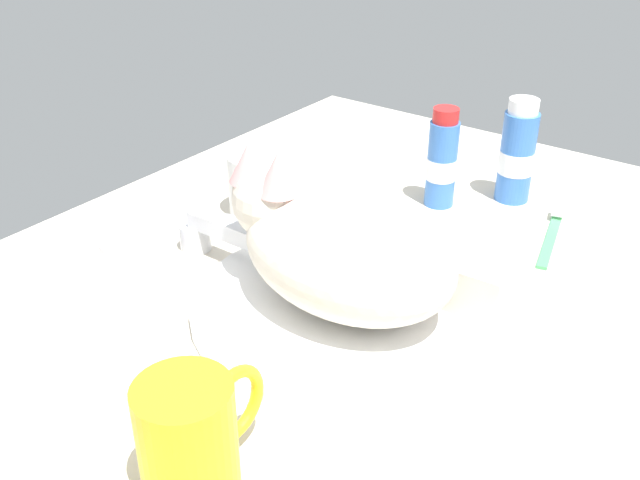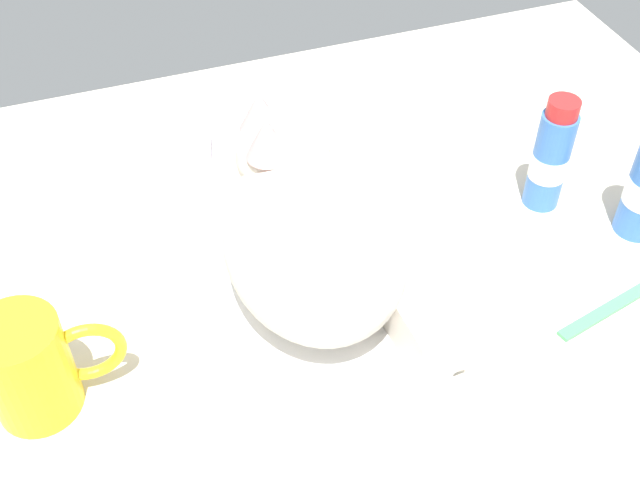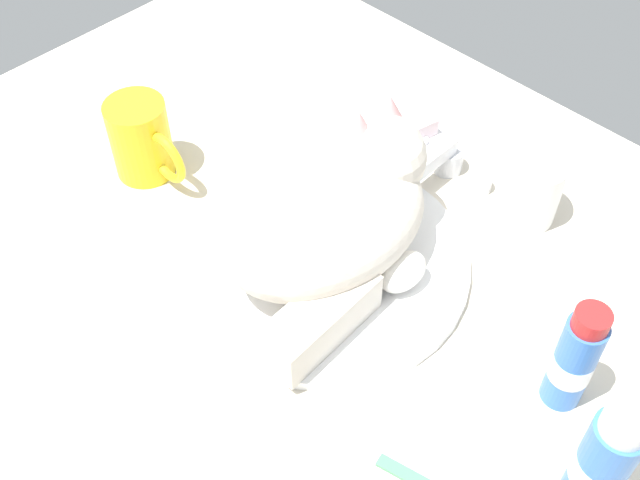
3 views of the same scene
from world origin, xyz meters
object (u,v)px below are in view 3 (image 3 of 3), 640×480
(faucet, at_px, (440,161))
(cat, at_px, (336,215))
(coffee_mug, at_px, (142,140))
(soap_bar, at_px, (410,119))
(rinse_cup, at_px, (530,190))
(mouthwash_bottle, at_px, (603,462))
(toothpaste_bottle, at_px, (574,360))

(faucet, height_order, cat, cat)
(coffee_mug, height_order, soap_bar, coffee_mug)
(faucet, xyz_separation_m, rinse_cup, (0.11, 0.02, 0.02))
(faucet, xyz_separation_m, mouthwash_bottle, (0.34, -0.22, 0.04))
(faucet, height_order, soap_bar, faucet)
(rinse_cup, relative_size, soap_bar, 1.27)
(rinse_cup, distance_m, mouthwash_bottle, 0.33)
(cat, height_order, rinse_cup, cat)
(coffee_mug, relative_size, mouthwash_bottle, 0.85)
(cat, xyz_separation_m, mouthwash_bottle, (0.34, -0.04, -0.01))
(soap_bar, distance_m, mouthwash_bottle, 0.49)
(cat, relative_size, mouthwash_bottle, 2.05)
(rinse_cup, bearing_deg, coffee_mug, -144.88)
(cat, bearing_deg, rinse_cup, 62.30)
(coffee_mug, bearing_deg, faucet, 43.05)
(soap_bar, bearing_deg, toothpaste_bottle, -28.40)
(rinse_cup, bearing_deg, faucet, -170.37)
(faucet, height_order, rinse_cup, rinse_cup)
(cat, bearing_deg, toothpaste_bottle, 6.45)
(soap_bar, xyz_separation_m, toothpaste_bottle, (0.35, -0.19, 0.04))
(faucet, distance_m, toothpaste_bottle, 0.31)
(faucet, xyz_separation_m, cat, (0.00, -0.18, 0.05))
(soap_bar, height_order, mouthwash_bottle, mouthwash_bottle)
(rinse_cup, xyz_separation_m, mouthwash_bottle, (0.23, -0.24, 0.02))
(coffee_mug, bearing_deg, cat, 11.87)
(faucet, distance_m, cat, 0.19)
(coffee_mug, distance_m, rinse_cup, 0.45)
(rinse_cup, relative_size, toothpaste_bottle, 0.61)
(cat, bearing_deg, faucet, 91.25)
(coffee_mug, bearing_deg, soap_bar, 56.46)
(coffee_mug, height_order, toothpaste_bottle, toothpaste_bottle)
(toothpaste_bottle, bearing_deg, faucet, 150.48)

